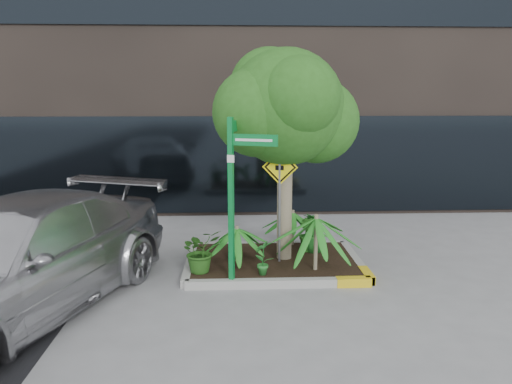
{
  "coord_description": "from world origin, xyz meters",
  "views": [
    {
      "loc": [
        -0.56,
        -8.85,
        3.24
      ],
      "look_at": [
        -0.14,
        0.2,
        1.48
      ],
      "focal_mm": 35.0,
      "sensor_mm": 36.0,
      "label": 1
    }
  ],
  "objects_px": {
    "parked_car": "(14,260)",
    "cattle_sign": "(280,187)",
    "street_sign_post": "(235,184)",
    "tree": "(285,107)"
  },
  "relations": [
    {
      "from": "cattle_sign",
      "to": "parked_car",
      "type": "bearing_deg",
      "value": -143.34
    },
    {
      "from": "tree",
      "to": "cattle_sign",
      "type": "relative_size",
      "value": 1.94
    },
    {
      "from": "street_sign_post",
      "to": "tree",
      "type": "bearing_deg",
      "value": 69.65
    },
    {
      "from": "parked_car",
      "to": "cattle_sign",
      "type": "height_order",
      "value": "cattle_sign"
    },
    {
      "from": "tree",
      "to": "parked_car",
      "type": "xyz_separation_m",
      "value": [
        -4.21,
        -2.06,
        -2.17
      ]
    },
    {
      "from": "tree",
      "to": "parked_car",
      "type": "bearing_deg",
      "value": -153.93
    },
    {
      "from": "tree",
      "to": "cattle_sign",
      "type": "bearing_deg",
      "value": -113.03
    },
    {
      "from": "parked_car",
      "to": "cattle_sign",
      "type": "xyz_separation_m",
      "value": [
        4.09,
        1.78,
        0.74
      ]
    },
    {
      "from": "street_sign_post",
      "to": "cattle_sign",
      "type": "xyz_separation_m",
      "value": [
        0.82,
        0.81,
        -0.2
      ]
    },
    {
      "from": "parked_car",
      "to": "street_sign_post",
      "type": "bearing_deg",
      "value": 36.95
    }
  ]
}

